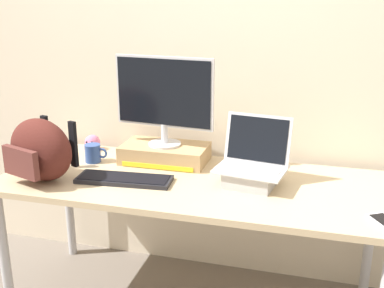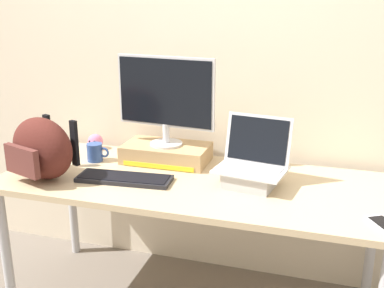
# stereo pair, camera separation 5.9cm
# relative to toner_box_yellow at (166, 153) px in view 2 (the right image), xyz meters

# --- Properties ---
(back_wall) EXTENTS (7.00, 0.10, 2.60)m
(back_wall) POSITION_rel_toner_box_yellow_xyz_m (0.21, 0.26, 0.54)
(back_wall) COLOR beige
(back_wall) RESTS_ON ground
(desk) EXTENTS (1.85, 0.74, 0.71)m
(desk) POSITION_rel_toner_box_yellow_xyz_m (0.21, -0.21, -0.11)
(desk) COLOR tan
(desk) RESTS_ON ground
(toner_box_yellow) EXTENTS (0.45, 0.26, 0.09)m
(toner_box_yellow) POSITION_rel_toner_box_yellow_xyz_m (0.00, 0.00, 0.00)
(toner_box_yellow) COLOR tan
(toner_box_yellow) RESTS_ON desk
(desktop_monitor) EXTENTS (0.54, 0.17, 0.46)m
(desktop_monitor) POSITION_rel_toner_box_yellow_xyz_m (-0.00, -0.00, 0.30)
(desktop_monitor) COLOR silver
(desktop_monitor) RESTS_ON toner_box_yellow
(open_laptop) EXTENTS (0.35, 0.28, 0.31)m
(open_laptop) POSITION_rel_toner_box_yellow_xyz_m (0.49, -0.19, 0.02)
(open_laptop) COLOR #ADADB2
(open_laptop) RESTS_ON desk
(external_keyboard) EXTENTS (0.46, 0.19, 0.02)m
(external_keyboard) POSITION_rel_toner_box_yellow_xyz_m (-0.10, -0.32, -0.04)
(external_keyboard) COLOR black
(external_keyboard) RESTS_ON desk
(messenger_backpack) EXTENTS (0.41, 0.31, 0.30)m
(messenger_backpack) POSITION_rel_toner_box_yellow_xyz_m (-0.48, -0.40, 0.10)
(messenger_backpack) COLOR #4C1E19
(messenger_backpack) RESTS_ON desk
(coffee_mug) EXTENTS (0.13, 0.08, 0.10)m
(coffee_mug) POSITION_rel_toner_box_yellow_xyz_m (-0.37, -0.10, 0.00)
(coffee_mug) COLOR #2D4C93
(coffee_mug) RESTS_ON desk
(cell_phone) EXTENTS (0.13, 0.15, 0.01)m
(cell_phone) POSITION_rel_toner_box_yellow_xyz_m (1.05, -0.44, -0.04)
(cell_phone) COLOR silver
(cell_phone) RESTS_ON desk
(plush_toy) EXTENTS (0.09, 0.09, 0.09)m
(plush_toy) POSITION_rel_toner_box_yellow_xyz_m (-0.46, 0.08, -0.00)
(plush_toy) COLOR #CC7099
(plush_toy) RESTS_ON desk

